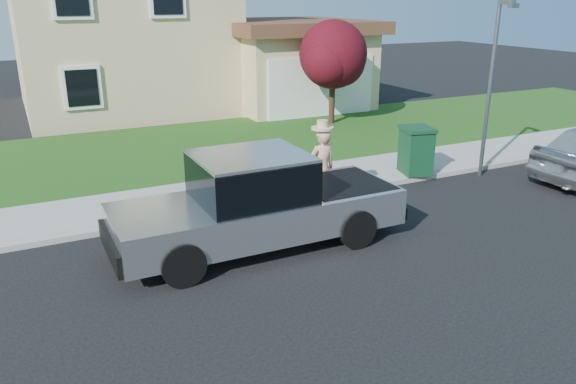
% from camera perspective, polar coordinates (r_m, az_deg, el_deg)
% --- Properties ---
extents(ground, '(80.00, 80.00, 0.00)m').
position_cam_1_polar(ground, '(10.41, 1.82, -6.95)').
color(ground, black).
rests_on(ground, ground).
extents(curb, '(40.00, 0.20, 0.12)m').
position_cam_1_polar(curb, '(13.18, -0.24, -0.86)').
color(curb, gray).
rests_on(curb, ground).
extents(sidewalk, '(40.00, 2.00, 0.15)m').
position_cam_1_polar(sidewalk, '(14.12, -2.19, 0.58)').
color(sidewalk, gray).
rests_on(sidewalk, ground).
extents(lawn, '(40.00, 7.00, 0.10)m').
position_cam_1_polar(lawn, '(18.16, -8.02, 4.59)').
color(lawn, '#144012').
rests_on(lawn, ground).
extents(house, '(14.00, 11.30, 6.85)m').
position_cam_1_polar(house, '(25.31, -13.57, 15.54)').
color(house, tan).
rests_on(house, ground).
extents(pickup_truck, '(5.67, 2.18, 1.86)m').
position_cam_1_polar(pickup_truck, '(10.67, -3.11, -1.22)').
color(pickup_truck, black).
rests_on(pickup_truck, ground).
extents(woman, '(0.70, 0.50, 2.04)m').
position_cam_1_polar(woman, '(12.60, 3.44, 2.49)').
color(woman, tan).
rests_on(woman, ground).
extents(ornamental_tree, '(2.72, 2.46, 3.74)m').
position_cam_1_polar(ornamental_tree, '(20.93, 4.68, 13.44)').
color(ornamental_tree, black).
rests_on(ornamental_tree, lawn).
extents(trash_bin, '(0.94, 1.02, 1.23)m').
position_cam_1_polar(trash_bin, '(15.16, 12.87, 4.19)').
color(trash_bin, '#0E351C').
rests_on(trash_bin, sidewalk).
extents(street_lamp, '(0.23, 0.58, 4.51)m').
position_cam_1_polar(street_lamp, '(15.49, 20.03, 10.63)').
color(street_lamp, slate).
rests_on(street_lamp, ground).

